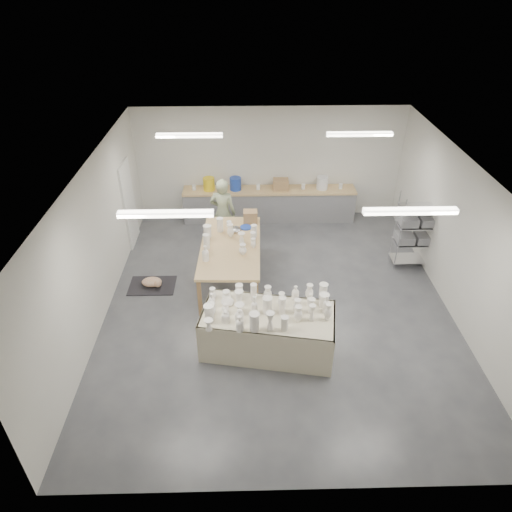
{
  "coord_description": "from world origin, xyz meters",
  "views": [
    {
      "loc": [
        -0.62,
        -7.43,
        6.08
      ],
      "look_at": [
        -0.44,
        0.22,
        1.05
      ],
      "focal_mm": 32.0,
      "sensor_mm": 36.0,
      "label": 1
    }
  ],
  "objects_px": {
    "work_table": "(231,242)",
    "potter": "(223,213)",
    "red_stool": "(224,228)",
    "drying_table": "(268,329)"
  },
  "relations": [
    {
      "from": "work_table",
      "to": "potter",
      "type": "bearing_deg",
      "value": 100.88
    },
    {
      "from": "potter",
      "to": "red_stool",
      "type": "relative_size",
      "value": 4.16
    },
    {
      "from": "work_table",
      "to": "red_stool",
      "type": "bearing_deg",
      "value": 99.48
    },
    {
      "from": "work_table",
      "to": "red_stool",
      "type": "xyz_separation_m",
      "value": [
        -0.24,
        1.74,
        -0.65
      ]
    },
    {
      "from": "red_stool",
      "to": "drying_table",
      "type": "bearing_deg",
      "value": -76.9
    },
    {
      "from": "work_table",
      "to": "red_stool",
      "type": "relative_size",
      "value": 6.02
    },
    {
      "from": "work_table",
      "to": "potter",
      "type": "height_order",
      "value": "potter"
    },
    {
      "from": "drying_table",
      "to": "red_stool",
      "type": "distance_m",
      "value": 4.08
    },
    {
      "from": "drying_table",
      "to": "work_table",
      "type": "relative_size",
      "value": 0.98
    },
    {
      "from": "drying_table",
      "to": "potter",
      "type": "relative_size",
      "value": 1.43
    }
  ]
}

